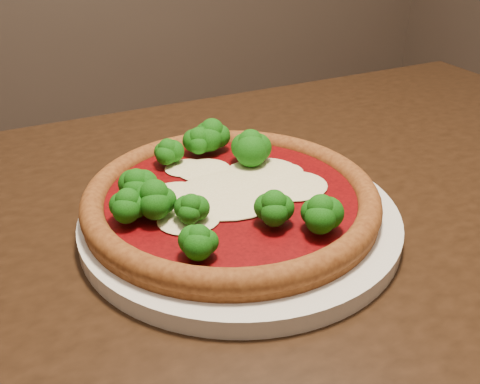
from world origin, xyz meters
name	(u,v)px	position (x,y,z in m)	size (l,w,h in m)	color
dining_table	(285,298)	(-0.01, -0.12, 0.65)	(1.18, 0.80, 0.75)	black
plate	(240,218)	(-0.06, -0.11, 0.76)	(0.32, 0.32, 0.02)	silver
pizza	(228,192)	(-0.07, -0.09, 0.78)	(0.30, 0.30, 0.06)	brown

